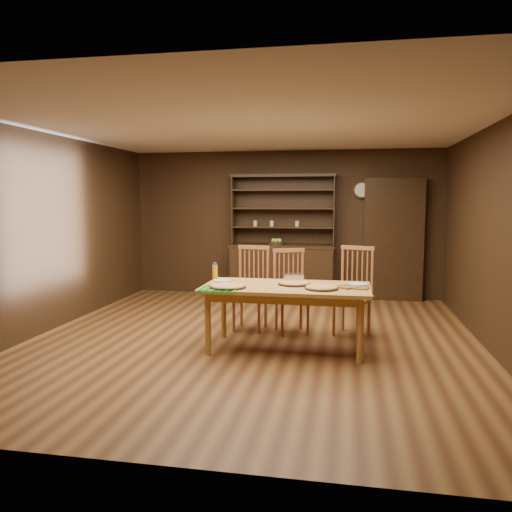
% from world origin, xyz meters
% --- Properties ---
extents(floor, '(6.00, 6.00, 0.00)m').
position_xyz_m(floor, '(0.00, 0.00, 0.00)').
color(floor, brown).
rests_on(floor, ground).
extents(room_shell, '(6.00, 6.00, 6.00)m').
position_xyz_m(room_shell, '(0.00, 0.00, 1.58)').
color(room_shell, silver).
rests_on(room_shell, floor).
extents(china_hutch, '(1.84, 0.52, 2.17)m').
position_xyz_m(china_hutch, '(-0.00, 2.75, 0.60)').
color(china_hutch, '#331F11').
rests_on(china_hutch, floor).
extents(doorway, '(1.00, 0.18, 2.10)m').
position_xyz_m(doorway, '(1.90, 2.90, 1.05)').
color(doorway, '#331F11').
rests_on(doorway, floor).
extents(wall_clock, '(0.30, 0.05, 0.30)m').
position_xyz_m(wall_clock, '(1.35, 2.96, 1.90)').
color(wall_clock, '#331F11').
rests_on(wall_clock, room_shell).
extents(dining_table, '(1.90, 0.95, 0.75)m').
position_xyz_m(dining_table, '(0.45, -0.31, 0.67)').
color(dining_table, '#BB8A40').
rests_on(dining_table, floor).
extents(chair_left, '(0.50, 0.48, 1.12)m').
position_xyz_m(chair_left, '(-0.13, 0.58, 0.59)').
color(chair_left, '#AF683C').
rests_on(chair_left, floor).
extents(chair_center, '(0.57, 0.56, 1.09)m').
position_xyz_m(chair_center, '(0.40, 0.52, 0.58)').
color(chair_center, '#AF683C').
rests_on(chair_center, floor).
extents(chair_right, '(0.59, 0.57, 1.14)m').
position_xyz_m(chair_right, '(1.23, 0.54, 0.61)').
color(chair_right, '#AF683C').
rests_on(chair_right, floor).
extents(pizza_left, '(0.41, 0.41, 0.04)m').
position_xyz_m(pizza_left, '(-0.18, -0.56, 0.77)').
color(pizza_left, black).
rests_on(pizza_left, dining_table).
extents(pizza_right, '(0.38, 0.38, 0.04)m').
position_xyz_m(pizza_right, '(0.86, -0.45, 0.77)').
color(pizza_right, black).
rests_on(pizza_right, dining_table).
extents(pizza_center, '(0.38, 0.38, 0.04)m').
position_xyz_m(pizza_center, '(0.53, -0.22, 0.77)').
color(pizza_center, black).
rests_on(pizza_center, dining_table).
extents(cooling_rack, '(0.43, 0.43, 0.02)m').
position_xyz_m(cooling_rack, '(-0.26, -0.68, 0.76)').
color(cooling_rack, '#0C9F23').
rests_on(cooling_rack, dining_table).
extents(plate_left, '(0.24, 0.24, 0.02)m').
position_xyz_m(plate_left, '(-0.35, -0.13, 0.76)').
color(plate_left, white).
rests_on(plate_left, dining_table).
extents(plate_right, '(0.25, 0.25, 0.02)m').
position_xyz_m(plate_right, '(1.26, -0.09, 0.76)').
color(plate_right, white).
rests_on(plate_right, dining_table).
extents(foil_dish, '(0.27, 0.22, 0.09)m').
position_xyz_m(foil_dish, '(0.49, -0.01, 0.80)').
color(foil_dish, silver).
rests_on(foil_dish, dining_table).
extents(juice_bottle, '(0.07, 0.07, 0.21)m').
position_xyz_m(juice_bottle, '(-0.49, 0.03, 0.84)').
color(juice_bottle, orange).
rests_on(juice_bottle, dining_table).
extents(pot_holder_a, '(0.22, 0.22, 0.01)m').
position_xyz_m(pot_holder_a, '(1.27, -0.34, 0.76)').
color(pot_holder_a, '#A71320').
rests_on(pot_holder_a, dining_table).
extents(pot_holder_b, '(0.31, 0.31, 0.02)m').
position_xyz_m(pot_holder_b, '(1.13, -0.30, 0.76)').
color(pot_holder_b, '#A71320').
rests_on(pot_holder_b, dining_table).
extents(fruit_bowl, '(0.30, 0.30, 0.12)m').
position_xyz_m(fruit_bowl, '(-0.10, 2.69, 0.98)').
color(fruit_bowl, black).
rests_on(fruit_bowl, china_hutch).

